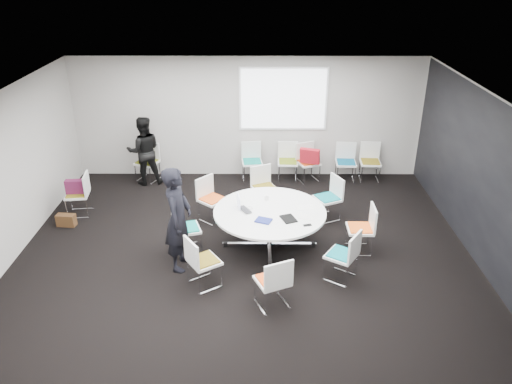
{
  "coord_description": "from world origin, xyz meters",
  "views": [
    {
      "loc": [
        0.24,
        -7.56,
        4.82
      ],
      "look_at": [
        0.2,
        0.4,
        1.0
      ],
      "focal_mm": 35.0,
      "sensor_mm": 36.0,
      "label": 1
    }
  ],
  "objects_px": {
    "chair_back_e": "(369,169)",
    "person_back": "(144,151)",
    "chair_ring_b": "(327,206)",
    "chair_person_back": "(148,169)",
    "person_main": "(178,219)",
    "chair_back_c": "(308,169)",
    "chair_back_d": "(345,169)",
    "chair_back_b": "(288,169)",
    "laptop": "(247,209)",
    "brown_bag": "(66,220)",
    "chair_ring_f": "(204,270)",
    "chair_ring_a": "(360,237)",
    "conference_table": "(270,222)",
    "maroon_bag": "(76,187)",
    "chair_ring_d": "(212,207)",
    "chair_ring_c": "(264,196)",
    "chair_ring_g": "(273,290)",
    "chair_ring_e": "(187,237)",
    "chair_spare_left": "(79,202)",
    "chair_ring_h": "(342,264)",
    "cup": "(266,197)",
    "chair_back_a": "(252,169)"
  },
  "relations": [
    {
      "from": "chair_ring_d",
      "to": "person_back",
      "type": "relative_size",
      "value": 0.56
    },
    {
      "from": "chair_ring_c",
      "to": "chair_ring_g",
      "type": "bearing_deg",
      "value": 66.67
    },
    {
      "from": "chair_back_e",
      "to": "brown_bag",
      "type": "xyz_separation_m",
      "value": [
        -6.34,
        -2.22,
        -0.16
      ]
    },
    {
      "from": "chair_ring_a",
      "to": "chair_ring_f",
      "type": "relative_size",
      "value": 1.0
    },
    {
      "from": "chair_ring_d",
      "to": "chair_ring_e",
      "type": "distance_m",
      "value": 1.21
    },
    {
      "from": "conference_table",
      "to": "chair_back_d",
      "type": "bearing_deg",
      "value": 58.1
    },
    {
      "from": "chair_back_b",
      "to": "chair_back_d",
      "type": "xyz_separation_m",
      "value": [
        1.34,
        -0.04,
        0.0
      ]
    },
    {
      "from": "person_back",
      "to": "chair_spare_left",
      "type": "bearing_deg",
      "value": 41.6
    },
    {
      "from": "chair_ring_a",
      "to": "chair_ring_e",
      "type": "xyz_separation_m",
      "value": [
        -3.07,
        -0.01,
        0.0
      ]
    },
    {
      "from": "chair_ring_a",
      "to": "chair_ring_h",
      "type": "bearing_deg",
      "value": 152.73
    },
    {
      "from": "person_main",
      "to": "chair_back_c",
      "type": "bearing_deg",
      "value": -27.3
    },
    {
      "from": "chair_back_e",
      "to": "person_back",
      "type": "bearing_deg",
      "value": 5.49
    },
    {
      "from": "chair_ring_c",
      "to": "chair_back_e",
      "type": "height_order",
      "value": "same"
    },
    {
      "from": "chair_ring_d",
      "to": "chair_back_d",
      "type": "relative_size",
      "value": 1.0
    },
    {
      "from": "chair_ring_a",
      "to": "person_main",
      "type": "height_order",
      "value": "person_main"
    },
    {
      "from": "chair_back_c",
      "to": "chair_person_back",
      "type": "bearing_deg",
      "value": -21.86
    },
    {
      "from": "chair_ring_c",
      "to": "chair_back_c",
      "type": "xyz_separation_m",
      "value": [
        1.02,
        1.39,
        0.0
      ]
    },
    {
      "from": "chair_ring_b",
      "to": "chair_person_back",
      "type": "xyz_separation_m",
      "value": [
        -3.96,
        1.86,
        0.0
      ]
    },
    {
      "from": "conference_table",
      "to": "chair_ring_d",
      "type": "xyz_separation_m",
      "value": [
        -1.12,
        1.01,
        -0.24
      ]
    },
    {
      "from": "chair_ring_f",
      "to": "chair_back_b",
      "type": "height_order",
      "value": "same"
    },
    {
      "from": "brown_bag",
      "to": "chair_ring_f",
      "type": "bearing_deg",
      "value": -33.6
    },
    {
      "from": "chair_back_c",
      "to": "chair_back_d",
      "type": "distance_m",
      "value": 0.87
    },
    {
      "from": "chair_ring_b",
      "to": "chair_ring_c",
      "type": "bearing_deg",
      "value": 44.51
    },
    {
      "from": "chair_back_c",
      "to": "maroon_bag",
      "type": "height_order",
      "value": "chair_back_c"
    },
    {
      "from": "chair_spare_left",
      "to": "laptop",
      "type": "xyz_separation_m",
      "value": [
        3.43,
        -1.19,
        0.47
      ]
    },
    {
      "from": "chair_person_back",
      "to": "laptop",
      "type": "distance_m",
      "value": 3.78
    },
    {
      "from": "chair_spare_left",
      "to": "chair_back_e",
      "type": "bearing_deg",
      "value": -81.45
    },
    {
      "from": "conference_table",
      "to": "chair_ring_e",
      "type": "xyz_separation_m",
      "value": [
        -1.47,
        -0.14,
        -0.24
      ]
    },
    {
      "from": "person_back",
      "to": "chair_ring_a",
      "type": "bearing_deg",
      "value": 132.06
    },
    {
      "from": "chair_ring_a",
      "to": "chair_back_d",
      "type": "bearing_deg",
      "value": -3.38
    },
    {
      "from": "conference_table",
      "to": "chair_ring_g",
      "type": "height_order",
      "value": "chair_ring_g"
    },
    {
      "from": "maroon_bag",
      "to": "chair_ring_d",
      "type": "bearing_deg",
      "value": -4.52
    },
    {
      "from": "chair_ring_b",
      "to": "person_main",
      "type": "height_order",
      "value": "person_main"
    },
    {
      "from": "chair_back_e",
      "to": "cup",
      "type": "xyz_separation_m",
      "value": [
        -2.45,
        -2.52,
        0.5
      ]
    },
    {
      "from": "chair_ring_c",
      "to": "chair_person_back",
      "type": "distance_m",
      "value": 3.04
    },
    {
      "from": "conference_table",
      "to": "chair_ring_c",
      "type": "bearing_deg",
      "value": 92.76
    },
    {
      "from": "chair_ring_b",
      "to": "brown_bag",
      "type": "bearing_deg",
      "value": 68.53
    },
    {
      "from": "chair_person_back",
      "to": "chair_ring_a",
      "type": "bearing_deg",
      "value": 167.51
    },
    {
      "from": "conference_table",
      "to": "chair_back_d",
      "type": "distance_m",
      "value": 3.46
    },
    {
      "from": "chair_back_b",
      "to": "chair_back_c",
      "type": "relative_size",
      "value": 1.0
    },
    {
      "from": "chair_ring_c",
      "to": "chair_ring_h",
      "type": "height_order",
      "value": "same"
    },
    {
      "from": "chair_ring_g",
      "to": "chair_back_b",
      "type": "bearing_deg",
      "value": 60.09
    },
    {
      "from": "chair_ring_d",
      "to": "maroon_bag",
      "type": "height_order",
      "value": "chair_ring_d"
    },
    {
      "from": "conference_table",
      "to": "chair_back_c",
      "type": "height_order",
      "value": "chair_back_c"
    },
    {
      "from": "laptop",
      "to": "brown_bag",
      "type": "bearing_deg",
      "value": 48.2
    },
    {
      "from": "conference_table",
      "to": "chair_ring_a",
      "type": "distance_m",
      "value": 1.62
    },
    {
      "from": "chair_back_a",
      "to": "brown_bag",
      "type": "xyz_separation_m",
      "value": [
        -3.6,
        -2.22,
        -0.16
      ]
    },
    {
      "from": "chair_ring_b",
      "to": "cup",
      "type": "height_order",
      "value": "chair_ring_b"
    },
    {
      "from": "chair_ring_e",
      "to": "chair_back_d",
      "type": "bearing_deg",
      "value": 114.37
    },
    {
      "from": "chair_ring_h",
      "to": "cup",
      "type": "distance_m",
      "value": 1.93
    }
  ]
}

